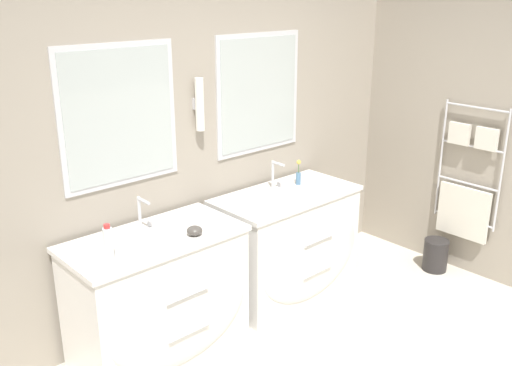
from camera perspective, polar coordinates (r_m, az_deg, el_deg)
The scene contains 10 objects.
wall_back at distance 4.20m, azimuth -5.75°, elevation 4.19°, with size 5.63×0.14×2.60m.
wall_right at distance 5.12m, azimuth 20.29°, elevation 5.53°, with size 0.13×3.65×2.60m.
vanity_left at distance 3.89m, azimuth -9.51°, elevation -11.20°, with size 1.16×0.66×0.86m.
vanity_right at distance 4.57m, azimuth 3.33°, elevation -6.17°, with size 1.16×0.66×0.86m.
faucet_left at distance 3.79m, azimuth -11.44°, elevation -3.04°, with size 0.17×0.14×0.23m.
faucet_right at distance 4.49m, azimuth 1.83°, elevation 0.81°, with size 0.17×0.14×0.23m.
toiletry_bottle at distance 3.44m, azimuth -14.56°, elevation -5.80°, with size 0.06×0.06×0.22m.
amenity_bowl at distance 3.69m, azimuth -6.16°, elevation -4.76°, with size 0.10×0.10×0.06m.
flower_vase at distance 4.60m, azimuth 4.26°, elevation 0.83°, with size 0.04×0.04×0.21m.
waste_bin at distance 5.31m, azimuth 17.52°, elevation -6.82°, with size 0.22×0.22×0.28m.
Camera 1 is at (-2.41, -1.48, 2.37)m, focal length 40.00 mm.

